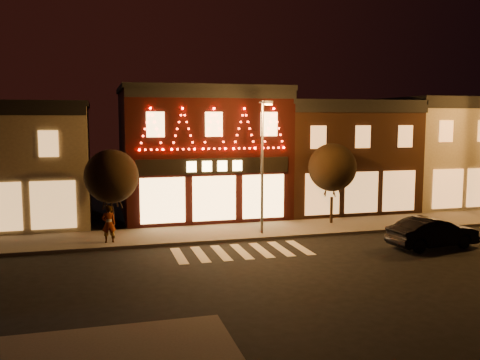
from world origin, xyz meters
name	(u,v)px	position (x,y,z in m)	size (l,w,h in m)	color
ground	(268,276)	(0.00, 0.00, 0.00)	(120.00, 120.00, 0.00)	black
sidewalk_far	(257,231)	(2.00, 8.00, 0.07)	(44.00, 4.00, 0.15)	#47423D
building_pulp	(201,152)	(0.00, 13.98, 4.16)	(10.20, 8.34, 8.30)	#330D0B
building_right_a	(334,155)	(9.50, 13.99, 3.76)	(9.20, 8.28, 7.50)	#381F13
building_right_b	(445,151)	(18.50, 13.99, 3.91)	(9.20, 8.28, 7.80)	#726851
streetlamp_mid	(263,157)	(1.96, 6.79, 4.32)	(0.47, 1.63, 7.11)	#59595E
tree_left	(111,176)	(-5.85, 7.86, 3.38)	(2.76, 2.76, 4.62)	black
tree_right	(332,167)	(6.83, 8.62, 3.46)	(2.83, 2.83, 4.73)	black
dark_sedan	(433,233)	(9.31, 2.30, 0.75)	(1.59, 4.55, 1.50)	black
pedestrian	(109,224)	(-6.07, 6.99, 1.09)	(0.69, 0.45, 1.89)	gray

